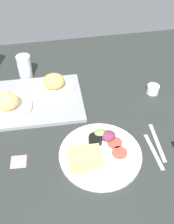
{
  "coord_description": "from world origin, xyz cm",
  "views": [
    {
      "loc": [
        -13.18,
        -74.06,
        76.8
      ],
      "look_at": [
        2.0,
        3.0,
        4.0
      ],
      "focal_mm": 41.83,
      "sensor_mm": 36.0,
      "label": 1
    }
  ],
  "objects_px": {
    "drinking_glass": "(25,67)",
    "fork": "(154,151)",
    "knife": "(157,142)",
    "serving_tray": "(32,101)",
    "bread_plate_far": "(53,85)",
    "plate_with_salad": "(98,152)",
    "sticky_note": "(19,162)",
    "espresso_cup": "(153,89)",
    "bread_plate_near": "(7,105)"
  },
  "relations": [
    {
      "from": "knife",
      "to": "bread_plate_far",
      "type": "bearing_deg",
      "value": 48.44
    },
    {
      "from": "plate_with_salad",
      "to": "drinking_glass",
      "type": "xyz_separation_m",
      "value": [
        -0.25,
        0.56,
        0.04
      ]
    },
    {
      "from": "bread_plate_near",
      "to": "serving_tray",
      "type": "bearing_deg",
      "value": 27.6
    },
    {
      "from": "plate_with_salad",
      "to": "serving_tray",
      "type": "bearing_deg",
      "value": 122.88
    },
    {
      "from": "bread_plate_far",
      "to": "plate_with_salad",
      "type": "distance_m",
      "value": 0.42
    },
    {
      "from": "knife",
      "to": "sticky_note",
      "type": "height_order",
      "value": "knife"
    },
    {
      "from": "bread_plate_near",
      "to": "plate_with_salad",
      "type": "relative_size",
      "value": 0.66
    },
    {
      "from": "serving_tray",
      "to": "sticky_note",
      "type": "bearing_deg",
      "value": -100.89
    },
    {
      "from": "plate_with_salad",
      "to": "fork",
      "type": "xyz_separation_m",
      "value": [
        0.21,
        -0.02,
        -0.01
      ]
    },
    {
      "from": "bread_plate_near",
      "to": "sticky_note",
      "type": "height_order",
      "value": "bread_plate_near"
    },
    {
      "from": "drinking_glass",
      "to": "plate_with_salad",
      "type": "bearing_deg",
      "value": -66.13
    },
    {
      "from": "fork",
      "to": "sticky_note",
      "type": "bearing_deg",
      "value": 83.48
    },
    {
      "from": "serving_tray",
      "to": "bread_plate_far",
      "type": "bearing_deg",
      "value": 25.78
    },
    {
      "from": "bread_plate_near",
      "to": "sticky_note",
      "type": "relative_size",
      "value": 3.58
    },
    {
      "from": "serving_tray",
      "to": "bread_plate_near",
      "type": "relative_size",
      "value": 2.25
    },
    {
      "from": "bread_plate_far",
      "to": "knife",
      "type": "distance_m",
      "value": 0.53
    },
    {
      "from": "serving_tray",
      "to": "drinking_glass",
      "type": "bearing_deg",
      "value": 95.64
    },
    {
      "from": "serving_tray",
      "to": "plate_with_salad",
      "type": "relative_size",
      "value": 1.49
    },
    {
      "from": "drinking_glass",
      "to": "fork",
      "type": "relative_size",
      "value": 0.69
    },
    {
      "from": "drinking_glass",
      "to": "bread_plate_near",
      "type": "bearing_deg",
      "value": -106.94
    },
    {
      "from": "bread_plate_near",
      "to": "drinking_glass",
      "type": "xyz_separation_m",
      "value": [
        0.08,
        0.26,
        0.01
      ]
    },
    {
      "from": "plate_with_salad",
      "to": "knife",
      "type": "xyz_separation_m",
      "value": [
        0.24,
        0.02,
        -0.01
      ]
    },
    {
      "from": "plate_with_salad",
      "to": "espresso_cup",
      "type": "relative_size",
      "value": 5.38
    },
    {
      "from": "bread_plate_far",
      "to": "espresso_cup",
      "type": "xyz_separation_m",
      "value": [
        0.45,
        -0.09,
        -0.03
      ]
    },
    {
      "from": "drinking_glass",
      "to": "knife",
      "type": "relative_size",
      "value": 0.62
    },
    {
      "from": "fork",
      "to": "sticky_note",
      "type": "relative_size",
      "value": 3.04
    },
    {
      "from": "plate_with_salad",
      "to": "knife",
      "type": "relative_size",
      "value": 1.59
    },
    {
      "from": "bread_plate_far",
      "to": "fork",
      "type": "xyz_separation_m",
      "value": [
        0.33,
        -0.42,
        -0.04
      ]
    },
    {
      "from": "bread_plate_near",
      "to": "knife",
      "type": "xyz_separation_m",
      "value": [
        0.56,
        -0.28,
        -0.04
      ]
    },
    {
      "from": "bread_plate_far",
      "to": "drinking_glass",
      "type": "relative_size",
      "value": 1.68
    },
    {
      "from": "fork",
      "to": "bread_plate_far",
      "type": "bearing_deg",
      "value": 37.05
    },
    {
      "from": "espresso_cup",
      "to": "knife",
      "type": "bearing_deg",
      "value": -108.11
    },
    {
      "from": "bread_plate_near",
      "to": "bread_plate_far",
      "type": "distance_m",
      "value": 0.23
    },
    {
      "from": "plate_with_salad",
      "to": "sticky_note",
      "type": "xyz_separation_m",
      "value": [
        -0.29,
        0.03,
        -0.02
      ]
    },
    {
      "from": "espresso_cup",
      "to": "knife",
      "type": "relative_size",
      "value": 0.29
    },
    {
      "from": "serving_tray",
      "to": "sticky_note",
      "type": "xyz_separation_m",
      "value": [
        -0.06,
        -0.32,
        -0.01
      ]
    },
    {
      "from": "fork",
      "to": "knife",
      "type": "bearing_deg",
      "value": -37.59
    },
    {
      "from": "fork",
      "to": "knife",
      "type": "distance_m",
      "value": 0.05
    },
    {
      "from": "serving_tray",
      "to": "drinking_glass",
      "type": "xyz_separation_m",
      "value": [
        -0.02,
        0.21,
        0.05
      ]
    },
    {
      "from": "plate_with_salad",
      "to": "fork",
      "type": "height_order",
      "value": "plate_with_salad"
    },
    {
      "from": "serving_tray",
      "to": "drinking_glass",
      "type": "relative_size",
      "value": 3.84
    },
    {
      "from": "fork",
      "to": "sticky_note",
      "type": "xyz_separation_m",
      "value": [
        -0.49,
        0.05,
        -0.0
      ]
    },
    {
      "from": "bread_plate_far",
      "to": "espresso_cup",
      "type": "relative_size",
      "value": 3.51
    },
    {
      "from": "drinking_glass",
      "to": "serving_tray",
      "type": "bearing_deg",
      "value": -84.36
    },
    {
      "from": "bread_plate_near",
      "to": "drinking_glass",
      "type": "height_order",
      "value": "drinking_glass"
    },
    {
      "from": "plate_with_salad",
      "to": "sticky_note",
      "type": "distance_m",
      "value": 0.29
    },
    {
      "from": "drinking_glass",
      "to": "sticky_note",
      "type": "height_order",
      "value": "drinking_glass"
    },
    {
      "from": "bread_plate_far",
      "to": "plate_with_salad",
      "type": "bearing_deg",
      "value": -73.04
    },
    {
      "from": "drinking_glass",
      "to": "fork",
      "type": "distance_m",
      "value": 0.74
    },
    {
      "from": "bread_plate_far",
      "to": "drinking_glass",
      "type": "distance_m",
      "value": 0.2
    }
  ]
}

